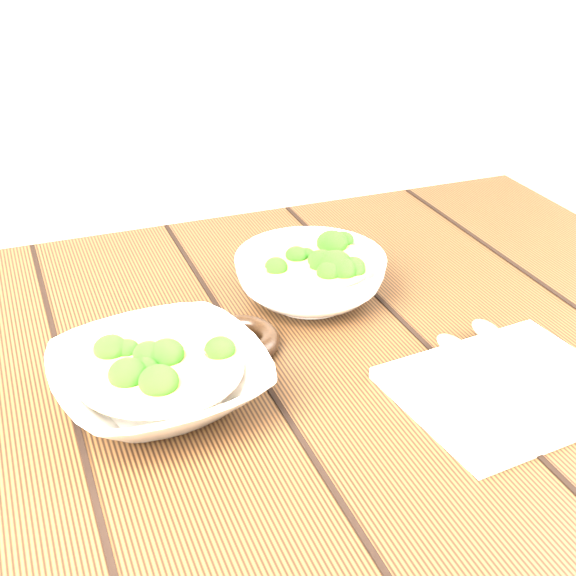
# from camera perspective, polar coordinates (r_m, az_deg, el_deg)

# --- Properties ---
(table) EXTENTS (1.20, 0.80, 0.75)m
(table) POSITION_cam_1_polar(r_m,az_deg,el_deg) (0.99, -1.53, -10.48)
(table) COLOR #3B2410
(table) RESTS_ON ground
(soup_bowl_front) EXTENTS (0.24, 0.24, 0.06)m
(soup_bowl_front) POSITION_cam_1_polar(r_m,az_deg,el_deg) (0.83, -9.08, -6.37)
(soup_bowl_front) COLOR silver
(soup_bowl_front) RESTS_ON table
(soup_bowl_back) EXTENTS (0.23, 0.23, 0.07)m
(soup_bowl_back) POSITION_cam_1_polar(r_m,az_deg,el_deg) (1.01, 1.60, 0.88)
(soup_bowl_back) COLOR silver
(soup_bowl_back) RESTS_ON table
(trivet) EXTENTS (0.12, 0.12, 0.02)m
(trivet) POSITION_cam_1_polar(r_m,az_deg,el_deg) (0.92, -3.53, -3.74)
(trivet) COLOR black
(trivet) RESTS_ON table
(napkin) EXTENTS (0.24, 0.21, 0.01)m
(napkin) POSITION_cam_1_polar(r_m,az_deg,el_deg) (0.88, 15.37, -6.94)
(napkin) COLOR beige
(napkin) RESTS_ON table
(spoon_left) EXTENTS (0.03, 0.19, 0.01)m
(spoon_left) POSITION_cam_1_polar(r_m,az_deg,el_deg) (0.89, 12.97, -5.17)
(spoon_left) COLOR #AEAA99
(spoon_left) RESTS_ON napkin
(spoon_right) EXTENTS (0.04, 0.19, 0.01)m
(spoon_right) POSITION_cam_1_polar(r_m,az_deg,el_deg) (0.93, 14.96, -4.09)
(spoon_right) COLOR #AEAA99
(spoon_right) RESTS_ON napkin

